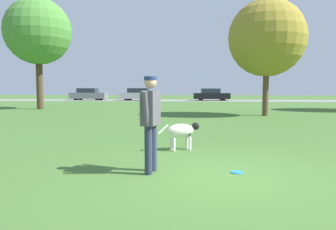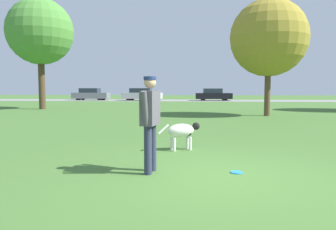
{
  "view_description": "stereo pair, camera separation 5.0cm",
  "coord_description": "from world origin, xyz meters",
  "px_view_note": "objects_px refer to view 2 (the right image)",
  "views": [
    {
      "loc": [
        -0.43,
        -5.25,
        1.44
      ],
      "look_at": [
        -0.95,
        1.23,
        0.9
      ],
      "focal_mm": 35.0,
      "sensor_mm": 36.0,
      "label": 1
    },
    {
      "loc": [
        -0.38,
        -5.25,
        1.44
      ],
      "look_at": [
        -0.95,
        1.23,
        0.9
      ],
      "focal_mm": 35.0,
      "sensor_mm": 36.0,
      "label": 2
    }
  ],
  "objects_px": {
    "tree_far_left": "(40,32)",
    "parked_car_grey": "(91,94)",
    "tree_mid_center": "(269,38)",
    "parked_car_black": "(213,95)",
    "parked_car_silver": "(142,94)",
    "frisbee": "(236,172)",
    "person": "(150,116)",
    "dog": "(182,131)"
  },
  "relations": [
    {
      "from": "parked_car_grey",
      "to": "person",
      "type": "bearing_deg",
      "value": -68.99
    },
    {
      "from": "parked_car_grey",
      "to": "parked_car_silver",
      "type": "relative_size",
      "value": 0.92
    },
    {
      "from": "dog",
      "to": "parked_car_silver",
      "type": "distance_m",
      "value": 30.23
    },
    {
      "from": "tree_mid_center",
      "to": "dog",
      "type": "bearing_deg",
      "value": -112.11
    },
    {
      "from": "dog",
      "to": "frisbee",
      "type": "bearing_deg",
      "value": -87.62
    },
    {
      "from": "person",
      "to": "dog",
      "type": "bearing_deg",
      "value": -2.43
    },
    {
      "from": "tree_mid_center",
      "to": "tree_far_left",
      "type": "distance_m",
      "value": 14.75
    },
    {
      "from": "dog",
      "to": "parked_car_silver",
      "type": "xyz_separation_m",
      "value": [
        -5.97,
        29.63,
        0.26
      ]
    },
    {
      "from": "person",
      "to": "tree_mid_center",
      "type": "xyz_separation_m",
      "value": [
        4.4,
        11.81,
        3.0
      ]
    },
    {
      "from": "dog",
      "to": "person",
      "type": "bearing_deg",
      "value": -126.63
    },
    {
      "from": "frisbee",
      "to": "parked_car_black",
      "type": "bearing_deg",
      "value": 87.86
    },
    {
      "from": "person",
      "to": "tree_mid_center",
      "type": "distance_m",
      "value": 12.95
    },
    {
      "from": "parked_car_grey",
      "to": "parked_car_silver",
      "type": "height_order",
      "value": "parked_car_silver"
    },
    {
      "from": "parked_car_silver",
      "to": "parked_car_black",
      "type": "xyz_separation_m",
      "value": [
        8.17,
        0.29,
        -0.03
      ]
    },
    {
      "from": "person",
      "to": "parked_car_black",
      "type": "bearing_deg",
      "value": 5.03
    },
    {
      "from": "tree_mid_center",
      "to": "parked_car_silver",
      "type": "height_order",
      "value": "tree_mid_center"
    },
    {
      "from": "tree_mid_center",
      "to": "parked_car_black",
      "type": "height_order",
      "value": "tree_mid_center"
    },
    {
      "from": "dog",
      "to": "frisbee",
      "type": "xyz_separation_m",
      "value": [
        1.01,
        -2.0,
        -0.43
      ]
    },
    {
      "from": "frisbee",
      "to": "tree_far_left",
      "type": "bearing_deg",
      "value": 125.09
    },
    {
      "from": "dog",
      "to": "parked_car_black",
      "type": "relative_size",
      "value": 0.24
    },
    {
      "from": "person",
      "to": "frisbee",
      "type": "distance_m",
      "value": 1.75
    },
    {
      "from": "parked_car_black",
      "to": "person",
      "type": "bearing_deg",
      "value": -96.49
    },
    {
      "from": "tree_mid_center",
      "to": "parked_car_grey",
      "type": "relative_size",
      "value": 1.39
    },
    {
      "from": "parked_car_black",
      "to": "parked_car_grey",
      "type": "bearing_deg",
      "value": 177.38
    },
    {
      "from": "tree_far_left",
      "to": "parked_car_black",
      "type": "height_order",
      "value": "tree_far_left"
    },
    {
      "from": "frisbee",
      "to": "tree_mid_center",
      "type": "bearing_deg",
      "value": 75.91
    },
    {
      "from": "parked_car_silver",
      "to": "frisbee",
      "type": "bearing_deg",
      "value": -74.9
    },
    {
      "from": "person",
      "to": "dog",
      "type": "distance_m",
      "value": 2.21
    },
    {
      "from": "tree_far_left",
      "to": "frisbee",
      "type": "bearing_deg",
      "value": -54.91
    },
    {
      "from": "tree_mid_center",
      "to": "parked_car_grey",
      "type": "distance_m",
      "value": 26.2
    },
    {
      "from": "person",
      "to": "parked_car_grey",
      "type": "height_order",
      "value": "person"
    },
    {
      "from": "frisbee",
      "to": "tree_far_left",
      "type": "distance_m",
      "value": 20.08
    },
    {
      "from": "frisbee",
      "to": "tree_mid_center",
      "type": "distance_m",
      "value": 12.71
    },
    {
      "from": "dog",
      "to": "frisbee",
      "type": "distance_m",
      "value": 2.28
    },
    {
      "from": "tree_mid_center",
      "to": "person",
      "type": "bearing_deg",
      "value": -110.43
    },
    {
      "from": "dog",
      "to": "frisbee",
      "type": "relative_size",
      "value": 4.74
    },
    {
      "from": "frisbee",
      "to": "tree_mid_center",
      "type": "height_order",
      "value": "tree_mid_center"
    },
    {
      "from": "frisbee",
      "to": "person",
      "type": "bearing_deg",
      "value": -176.1
    },
    {
      "from": "person",
      "to": "parked_car_black",
      "type": "height_order",
      "value": "person"
    },
    {
      "from": "tree_far_left",
      "to": "parked_car_black",
      "type": "bearing_deg",
      "value": 52.4
    },
    {
      "from": "parked_car_grey",
      "to": "parked_car_black",
      "type": "distance_m",
      "value": 14.34
    },
    {
      "from": "tree_far_left",
      "to": "parked_car_grey",
      "type": "distance_m",
      "value": 16.98
    }
  ]
}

